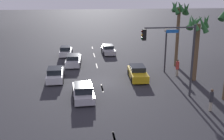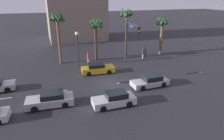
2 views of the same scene
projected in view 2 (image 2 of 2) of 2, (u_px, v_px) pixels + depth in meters
name	position (u px, v px, depth m)	size (l,w,h in m)	color
ground_plane	(112.00, 84.00, 24.56)	(220.00, 220.00, 0.00)	#28282D
lane_stripe_2	(57.00, 91.00, 22.71)	(2.27, 0.14, 0.01)	silver
lane_stripe_3	(125.00, 82.00, 25.05)	(2.07, 0.14, 0.01)	silver
lane_stripe_4	(127.00, 82.00, 25.14)	(2.00, 0.14, 0.01)	silver
lane_stripe_5	(192.00, 73.00, 27.92)	(2.33, 0.14, 0.01)	silver
lane_stripe_6	(193.00, 73.00, 27.96)	(2.52, 0.14, 0.01)	silver
car_0	(98.00, 69.00, 27.79)	(4.61, 2.02, 1.41)	gold
car_1	(150.00, 81.00, 23.84)	(4.61, 2.04, 1.38)	#B7B7BC
car_3	(51.00, 100.00, 19.62)	(4.62, 2.08, 1.41)	#B7B7BC
car_5	(114.00, 99.00, 19.68)	(4.30, 1.88, 1.43)	silver
traffic_signal	(130.00, 36.00, 29.98)	(0.32, 4.86, 6.60)	#38383D
streetlamp	(77.00, 42.00, 29.39)	(0.56, 0.56, 5.30)	#2D2D33
pedestrian_0	(145.00, 52.00, 35.25)	(0.54, 0.54, 1.65)	#59266B
pedestrian_1	(88.00, 57.00, 31.69)	(0.52, 0.52, 1.93)	#B2A58C
pedestrian_2	(143.00, 53.00, 33.89)	(0.35, 0.35, 1.88)	#B2A58C
palm_tree_0	(162.00, 26.00, 35.22)	(2.49, 2.34, 7.16)	brown
palm_tree_1	(126.00, 20.00, 33.45)	(2.37, 2.30, 8.57)	brown
palm_tree_2	(58.00, 23.00, 29.78)	(2.34, 2.61, 8.25)	brown
palm_tree_3	(96.00, 28.00, 31.75)	(2.56, 2.54, 7.17)	brown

